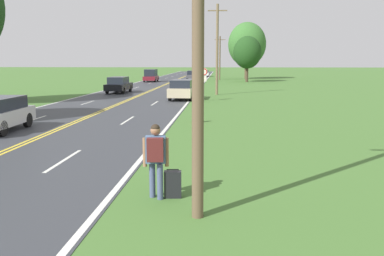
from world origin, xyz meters
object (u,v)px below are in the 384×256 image
fire_hydrant (199,116)px  car_dark_grey_sedan_receding (192,75)px  car_black_sedan_mid_near (119,85)px  car_dark_green_sedan_horizon (197,72)px  traffic_sign (204,76)px  suitcase (173,184)px  tree_behind_sign (247,52)px  tree_mid_treeline (247,44)px  car_white_hatchback_distant (204,73)px  car_champagne_suv_approaching (182,89)px  hitchhiker_person (156,154)px  car_maroon_van_mid_far (151,75)px

fire_hydrant → car_dark_grey_sedan_receding: 49.39m
car_black_sedan_mid_near → car_dark_green_sedan_horizon: bearing=-5.1°
traffic_sign → suitcase: bearing=-89.2°
fire_hydrant → car_black_sedan_mid_near: bearing=115.4°
tree_behind_sign → tree_mid_treeline: tree_mid_treeline is taller
suitcase → car_white_hatchback_distant: 75.27m
car_champagne_suv_approaching → car_black_sedan_mid_near: bearing=-131.2°
car_black_sedan_mid_near → hitchhiker_person: bearing=-164.0°
car_champagne_suv_approaching → car_dark_grey_sedan_receding: 36.55m
hitchhiker_person → fire_hydrant: 12.06m
fire_hydrant → traffic_sign: traffic_sign is taller
suitcase → tree_mid_treeline: (5.52, 64.90, 5.77)m
suitcase → tree_behind_sign: size_ratio=0.10×
hitchhiker_person → tree_behind_sign: size_ratio=0.25×
fire_hydrant → tree_behind_sign: tree_behind_sign is taller
car_maroon_van_mid_far → car_dark_grey_sedan_receding: size_ratio=1.11×
suitcase → car_white_hatchback_distant: (-2.48, 75.23, 0.40)m
car_black_sedan_mid_near → fire_hydrant: bearing=-154.4°
suitcase → traffic_sign: size_ratio=0.26×
tree_mid_treeline → car_black_sedan_mid_near: bearing=-113.8°
car_maroon_van_mid_far → car_dark_green_sedan_horizon: 29.91m
car_black_sedan_mid_near → tree_mid_treeline: bearing=-23.6°
hitchhiker_person → traffic_sign: bearing=-5.6°
fire_hydrant → car_maroon_van_mid_far: (-9.76, 41.47, 0.62)m
car_champagne_suv_approaching → car_black_sedan_mid_near: car_champagne_suv_approaching is taller
fire_hydrant → car_white_hatchback_distant: (-2.43, 63.32, 0.37)m
hitchhiker_person → car_champagne_suv_approaching: hitchhiker_person is taller
car_black_sedan_mid_near → car_maroon_van_mid_far: size_ratio=1.09×
traffic_sign → car_maroon_van_mid_far: traffic_sign is taller
traffic_sign → tree_behind_sign: bearing=80.3°
hitchhiker_person → suitcase: (0.38, 0.11, -0.76)m
suitcase → fire_hydrant: fire_hydrant is taller
fire_hydrant → tree_behind_sign: (5.01, 42.22, 4.10)m
car_black_sedan_mid_near → car_maroon_van_mid_far: car_maroon_van_mid_far is taller
hitchhiker_person → tree_behind_sign: (5.33, 54.25, 3.37)m
traffic_sign → car_dark_grey_sedan_receding: (-3.72, 37.74, -1.21)m
car_maroon_van_mid_far → car_dark_green_sedan_horizon: (5.32, 29.43, -0.16)m
tree_mid_treeline → car_champagne_suv_approaching: (-7.68, -40.26, -5.21)m
car_white_hatchback_distant → car_dark_grey_sedan_receding: bearing=-6.7°
car_white_hatchback_distant → fire_hydrant: bearing=1.8°
car_black_sedan_mid_near → car_white_hatchback_distant: (6.78, 43.90, -0.10)m
traffic_sign → car_maroon_van_mid_far: bearing=107.6°
fire_hydrant → tree_mid_treeline: tree_mid_treeline is taller
suitcase → car_dark_green_sedan_horizon: bearing=-2.3°
suitcase → car_black_sedan_mid_near: bearing=11.1°
car_black_sedan_mid_near → car_dark_grey_sedan_receding: (5.23, 29.81, -0.04)m
tree_mid_treeline → car_champagne_suv_approaching: size_ratio=2.18×
fire_hydrant → car_dark_green_sedan_horizon: (-4.44, 70.89, 0.46)m
traffic_sign → car_champagne_suv_approaching: size_ratio=0.58×
car_white_hatchback_distant → hitchhiker_person: bearing=1.2°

